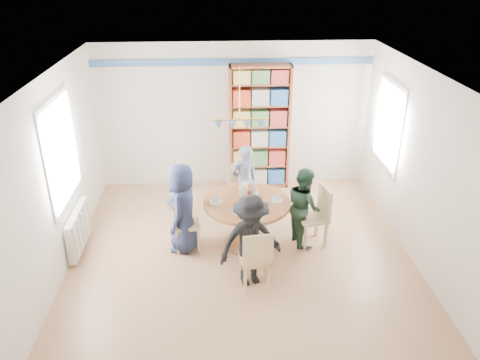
{
  "coord_description": "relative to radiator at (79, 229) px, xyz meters",
  "views": [
    {
      "loc": [
        -0.35,
        -5.79,
        4.05
      ],
      "look_at": [
        0.0,
        0.4,
        1.05
      ],
      "focal_mm": 35.0,
      "sensor_mm": 36.0,
      "label": 1
    }
  ],
  "objects": [
    {
      "name": "chair_left",
      "position": [
        1.53,
        -0.05,
        0.13
      ],
      "size": [
        0.43,
        0.43,
        0.87
      ],
      "color": "tan",
      "rests_on": "ground"
    },
    {
      "name": "person_left",
      "position": [
        1.56,
        -0.06,
        0.34
      ],
      "size": [
        0.56,
        0.75,
        1.39
      ],
      "primitive_type": "imported",
      "rotation": [
        0.0,
        0.0,
        -1.77
      ],
      "color": "#1B213B",
      "rests_on": "ground"
    },
    {
      "name": "ground",
      "position": [
        2.42,
        -0.3,
        -0.35
      ],
      "size": [
        5.0,
        5.0,
        0.0
      ],
      "primitive_type": "plane",
      "color": "#A77A58"
    },
    {
      "name": "tableware",
      "position": [
        2.49,
        0.01,
        0.46
      ],
      "size": [
        1.1,
        1.1,
        0.29
      ],
      "color": "white",
      "rests_on": "dining_table"
    },
    {
      "name": "dining_table",
      "position": [
        2.51,
        -0.01,
        0.21
      ],
      "size": [
        1.3,
        1.3,
        0.75
      ],
      "color": "brown",
      "rests_on": "ground"
    },
    {
      "name": "radiator",
      "position": [
        0.0,
        0.0,
        0.0
      ],
      "size": [
        0.12,
        1.0,
        0.6
      ],
      "color": "silver",
      "rests_on": "ground"
    },
    {
      "name": "room_shell",
      "position": [
        2.16,
        0.57,
        1.3
      ],
      "size": [
        5.0,
        5.0,
        5.0
      ],
      "color": "white",
      "rests_on": "ground"
    },
    {
      "name": "person_right",
      "position": [
        3.38,
        0.03,
        0.27
      ],
      "size": [
        0.57,
        0.68,
        1.24
      ],
      "primitive_type": "imported",
      "rotation": [
        0.0,
        0.0,
        1.76
      ],
      "color": "#193322",
      "rests_on": "ground"
    },
    {
      "name": "person_far",
      "position": [
        2.53,
        0.91,
        0.29
      ],
      "size": [
        0.54,
        0.45,
        1.27
      ],
      "primitive_type": "imported",
      "rotation": [
        0.0,
        0.0,
        3.5
      ],
      "color": "gray",
      "rests_on": "ground"
    },
    {
      "name": "person_near",
      "position": [
        2.49,
        -0.95,
        0.31
      ],
      "size": [
        0.96,
        0.73,
        1.33
      ],
      "primitive_type": "imported",
      "rotation": [
        0.0,
        0.0,
        0.31
      ],
      "color": "black",
      "rests_on": "ground"
    },
    {
      "name": "chair_near",
      "position": [
        2.56,
        -1.07,
        0.14
      ],
      "size": [
        0.43,
        0.43,
        0.89
      ],
      "color": "tan",
      "rests_on": "ground"
    },
    {
      "name": "chair_right",
      "position": [
        3.58,
        -0.02,
        0.17
      ],
      "size": [
        0.49,
        0.49,
        0.94
      ],
      "color": "tan",
      "rests_on": "ground"
    },
    {
      "name": "chair_far",
      "position": [
        2.48,
        0.98,
        0.14
      ],
      "size": [
        0.47,
        0.47,
        0.89
      ],
      "color": "tan",
      "rests_on": "ground"
    },
    {
      "name": "bookshelf",
      "position": [
        2.88,
        2.04,
        0.8
      ],
      "size": [
        1.11,
        0.33,
        2.33
      ],
      "color": "brown",
      "rests_on": "ground"
    }
  ]
}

